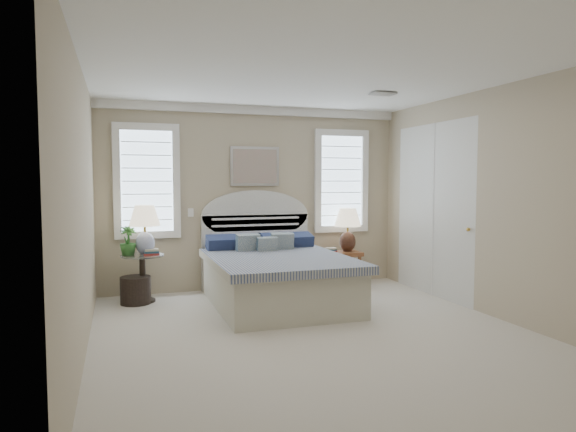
# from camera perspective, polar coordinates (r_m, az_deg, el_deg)

# --- Properties ---
(floor) EXTENTS (4.50, 5.00, 0.01)m
(floor) POSITION_cam_1_polar(r_m,az_deg,el_deg) (5.54, 3.02, -12.95)
(floor) COLOR #BFB6A3
(floor) RESTS_ON ground
(ceiling) EXTENTS (4.50, 5.00, 0.01)m
(ceiling) POSITION_cam_1_polar(r_m,az_deg,el_deg) (5.41, 3.13, 15.59)
(ceiling) COLOR white
(ceiling) RESTS_ON wall_back
(wall_back) EXTENTS (4.50, 0.02, 2.70)m
(wall_back) POSITION_cam_1_polar(r_m,az_deg,el_deg) (7.68, -3.75, 2.03)
(wall_back) COLOR #BBAA8C
(wall_back) RESTS_ON floor
(wall_left) EXTENTS (0.02, 5.00, 2.70)m
(wall_left) POSITION_cam_1_polar(r_m,az_deg,el_deg) (4.95, -21.97, 0.66)
(wall_left) COLOR #BBAA8C
(wall_left) RESTS_ON floor
(wall_right) EXTENTS (0.02, 5.00, 2.70)m
(wall_right) POSITION_cam_1_polar(r_m,az_deg,el_deg) (6.47, 21.97, 1.38)
(wall_right) COLOR #BBAA8C
(wall_right) RESTS_ON floor
(crown_molding) EXTENTS (4.50, 0.08, 0.12)m
(crown_molding) POSITION_cam_1_polar(r_m,az_deg,el_deg) (7.71, -3.71, 11.64)
(crown_molding) COLOR white
(crown_molding) RESTS_ON wall_back
(hvac_vent) EXTENTS (0.30, 0.20, 0.02)m
(hvac_vent) POSITION_cam_1_polar(r_m,az_deg,el_deg) (6.62, 10.48, 13.21)
(hvac_vent) COLOR #B2B2B2
(hvac_vent) RESTS_ON ceiling
(switch_plate) EXTENTS (0.08, 0.01, 0.12)m
(switch_plate) POSITION_cam_1_polar(r_m,az_deg,el_deg) (7.49, -10.76, 0.38)
(switch_plate) COLOR white
(switch_plate) RESTS_ON wall_back
(window_left) EXTENTS (0.90, 0.06, 1.60)m
(window_left) POSITION_cam_1_polar(r_m,az_deg,el_deg) (7.42, -15.40, 3.75)
(window_left) COLOR silver
(window_left) RESTS_ON wall_back
(window_right) EXTENTS (0.90, 0.06, 1.60)m
(window_right) POSITION_cam_1_polar(r_m,az_deg,el_deg) (8.13, 5.90, 3.88)
(window_right) COLOR silver
(window_right) RESTS_ON wall_back
(painting) EXTENTS (0.74, 0.04, 0.58)m
(painting) POSITION_cam_1_polar(r_m,az_deg,el_deg) (7.64, -3.69, 5.54)
(painting) COLOR silver
(painting) RESTS_ON wall_back
(closet_door) EXTENTS (0.02, 1.80, 2.40)m
(closet_door) POSITION_cam_1_polar(r_m,az_deg,el_deg) (7.42, 15.83, 0.65)
(closet_door) COLOR silver
(closet_door) RESTS_ON floor
(bed) EXTENTS (1.72, 2.28, 1.47)m
(bed) POSITION_cam_1_polar(r_m,az_deg,el_deg) (6.79, -1.48, -6.43)
(bed) COLOR beige
(bed) RESTS_ON floor
(side_table_left) EXTENTS (0.56, 0.56, 0.63)m
(side_table_left) POSITION_cam_1_polar(r_m,az_deg,el_deg) (7.09, -15.85, -6.12)
(side_table_left) COLOR black
(side_table_left) RESTS_ON floor
(nightstand_right) EXTENTS (0.50, 0.40, 0.53)m
(nightstand_right) POSITION_cam_1_polar(r_m,az_deg,el_deg) (7.88, 6.16, -4.99)
(nightstand_right) COLOR brown
(nightstand_right) RESTS_ON floor
(floor_pot) EXTENTS (0.49, 0.49, 0.36)m
(floor_pot) POSITION_cam_1_polar(r_m,az_deg,el_deg) (7.06, -16.57, -7.90)
(floor_pot) COLOR black
(floor_pot) RESTS_ON floor
(lamp_left) EXTENTS (0.53, 0.53, 0.66)m
(lamp_left) POSITION_cam_1_polar(r_m,az_deg,el_deg) (7.04, -15.63, -0.88)
(lamp_left) COLOR white
(lamp_left) RESTS_ON side_table_left
(lamp_right) EXTENTS (0.52, 0.52, 0.66)m
(lamp_right) POSITION_cam_1_polar(r_m,az_deg,el_deg) (7.87, 6.65, -0.98)
(lamp_right) COLOR black
(lamp_right) RESTS_ON nightstand_right
(potted_plant) EXTENTS (0.27, 0.27, 0.38)m
(potted_plant) POSITION_cam_1_polar(r_m,az_deg,el_deg) (7.03, -17.35, -2.65)
(potted_plant) COLOR #356B2B
(potted_plant) RESTS_ON side_table_left
(books_left) EXTENTS (0.20, 0.14, 0.08)m
(books_left) POSITION_cam_1_polar(r_m,az_deg,el_deg) (6.99, -14.93, -3.91)
(books_left) COLOR #A8302A
(books_left) RESTS_ON side_table_left
(books_right) EXTENTS (0.17, 0.12, 0.07)m
(books_right) POSITION_cam_1_polar(r_m,az_deg,el_deg) (7.78, 4.80, -3.79)
(books_right) COLOR #A8302A
(books_right) RESTS_ON nightstand_right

